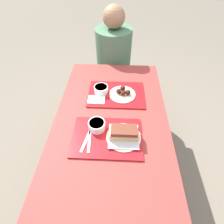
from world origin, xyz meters
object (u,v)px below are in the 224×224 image
Objects in this scene: bowl_coleslaw_near at (97,125)px; brisket_sandwich_plate at (124,134)px; tray_near at (107,137)px; bowl_coleslaw_far at (101,89)px; person_seated_across at (114,51)px; tray_far at (116,94)px; wings_plate_far at (123,93)px.

bowl_coleslaw_near is 0.19m from brisket_sandwich_plate.
bowl_coleslaw_far is (-0.08, 0.43, 0.04)m from tray_near.
bowl_coleslaw_near is 1.03m from person_seated_across.
tray_near is 4.00× the size of bowl_coleslaw_far.
person_seated_across is at bearing 94.14° from tray_far.
brisket_sandwich_plate reaches higher than bowl_coleslaw_far.
person_seated_across reaches higher than wings_plate_far.
person_seated_across reaches higher than bowl_coleslaw_far.
wings_plate_far reaches higher than tray_far.
bowl_coleslaw_near reaches higher than wings_plate_far.
person_seated_across is at bearing 90.04° from tray_near.
brisket_sandwich_plate is at bearing -67.35° from bowl_coleslaw_far.
bowl_coleslaw_near is 0.50× the size of brisket_sandwich_plate.
tray_near is at bearing -42.61° from bowl_coleslaw_near.
wings_plate_far is at bearing -81.57° from person_seated_across.
person_seated_across reaches higher than bowl_coleslaw_near.
tray_far is (0.05, 0.42, 0.00)m from tray_near.
brisket_sandwich_plate is at bearing -20.58° from bowl_coleslaw_near.
tray_far is 0.67m from person_seated_across.
tray_near is at bearing 179.05° from brisket_sandwich_plate.
tray_far is 0.06m from wings_plate_far.
person_seated_across reaches higher than tray_near.
bowl_coleslaw_near reaches higher than tray_far.
tray_far is 4.00× the size of bowl_coleslaw_near.
person_seated_across reaches higher than brisket_sandwich_plate.
wings_plate_far is 0.68m from person_seated_across.
wings_plate_far reaches higher than tray_near.
person_seated_across is (0.07, 1.03, -0.01)m from bowl_coleslaw_near.
bowl_coleslaw_near is at bearing 159.42° from brisket_sandwich_plate.
tray_far is 2.13× the size of wings_plate_far.
tray_far is 0.38m from bowl_coleslaw_near.
tray_near is 1.00× the size of tray_far.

